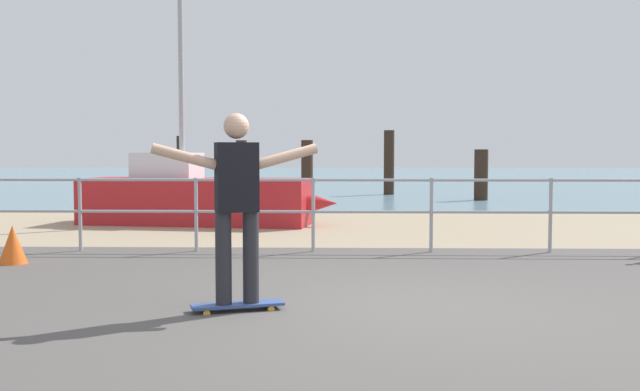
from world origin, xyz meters
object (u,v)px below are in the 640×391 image
sailboat (205,198)px  traffic_cone (13,245)px  skateboarder (237,197)px  skateboard (238,305)px

sailboat → traffic_cone: size_ratio=10.11×
skateboarder → traffic_cone: bearing=141.3°
sailboat → traffic_cone: 5.22m
sailboat → skateboard: (1.71, -7.54, -0.45)m
sailboat → skateboarder: sailboat is taller
skateboarder → traffic_cone: (-3.16, 2.54, -0.77)m
skateboard → skateboarder: size_ratio=0.50×
sailboat → traffic_cone: (-1.45, -5.01, -0.27)m
sailboat → traffic_cone: sailboat is taller
skateboard → skateboarder: skateboarder is taller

